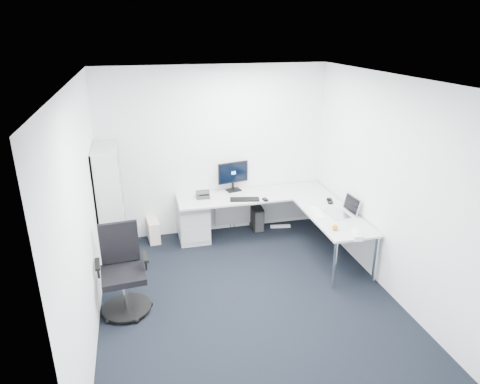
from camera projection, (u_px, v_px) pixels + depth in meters
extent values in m
plane|color=black|center=(248.00, 300.00, 5.38)|extent=(4.20, 4.20, 0.00)
plane|color=white|center=(250.00, 80.00, 4.41)|extent=(4.20, 4.20, 0.00)
cube|color=white|center=(215.00, 152.00, 6.80)|extent=(3.60, 0.02, 2.70)
cube|color=white|center=(327.00, 311.00, 2.99)|extent=(3.60, 0.02, 2.70)
cube|color=white|center=(84.00, 216.00, 4.49)|extent=(0.02, 4.20, 2.70)
cube|color=white|center=(389.00, 188.00, 5.30)|extent=(0.02, 4.20, 2.70)
cube|color=#B5B7B7|center=(193.00, 218.00, 6.82)|extent=(0.47, 0.58, 0.72)
cube|color=black|center=(256.00, 217.00, 7.24)|extent=(0.19, 0.41, 0.40)
cube|color=beige|center=(153.00, 230.00, 6.82)|extent=(0.20, 0.38, 0.35)
cube|color=white|center=(280.00, 226.00, 7.33)|extent=(0.35, 0.11, 0.04)
cube|color=black|center=(245.00, 199.00, 6.60)|extent=(0.47, 0.25, 0.02)
cube|color=black|center=(265.00, 199.00, 6.58)|extent=(0.08, 0.11, 0.03)
cube|color=white|center=(318.00, 213.00, 6.14)|extent=(0.17, 0.44, 0.01)
sphere|color=orange|center=(335.00, 227.00, 5.61)|extent=(0.08, 0.08, 0.08)
cube|color=white|center=(356.00, 235.00, 5.40)|extent=(0.15, 0.22, 0.07)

